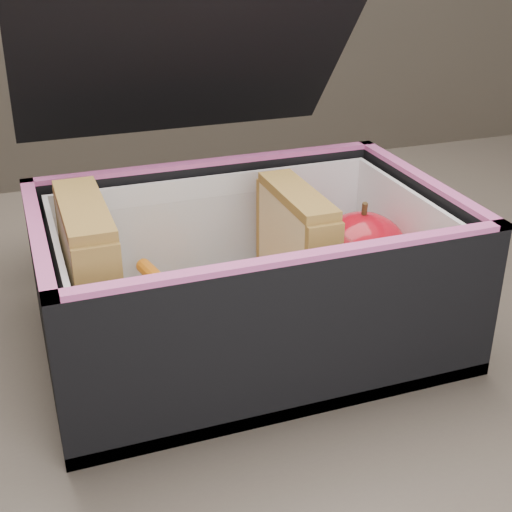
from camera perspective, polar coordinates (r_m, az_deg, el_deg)
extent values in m
cube|color=#544B40|center=(0.54, 3.15, -8.22)|extent=(1.20, 0.80, 0.03)
cube|color=black|center=(0.61, -5.67, 15.28)|extent=(0.28, 0.12, 0.14)
cube|color=#D8B785|center=(0.48, -14.01, -2.49)|extent=(0.01, 0.10, 0.10)
cube|color=#D86673|center=(0.48, -12.98, -2.77)|extent=(0.01, 0.09, 0.10)
cube|color=#D8B785|center=(0.48, -12.04, -2.19)|extent=(0.01, 0.10, 0.10)
cube|color=olive|center=(0.46, -13.70, 3.69)|extent=(0.03, 0.10, 0.01)
cube|color=#D8B785|center=(0.51, 2.40, -0.41)|extent=(0.01, 0.09, 0.09)
cube|color=#D86673|center=(0.52, 3.18, -0.66)|extent=(0.01, 0.08, 0.09)
cube|color=#D8B785|center=(0.52, 3.97, -0.16)|extent=(0.01, 0.09, 0.09)
cube|color=olive|center=(0.49, 3.33, 4.87)|extent=(0.03, 0.09, 0.01)
cylinder|color=#E35E02|center=(0.53, -4.00, -4.46)|extent=(0.03, 0.09, 0.01)
cylinder|color=#E35E02|center=(0.52, -3.84, -3.70)|extent=(0.03, 0.09, 0.01)
cylinder|color=#E35E02|center=(0.48, -2.27, -5.12)|extent=(0.02, 0.09, 0.01)
cylinder|color=#E35E02|center=(0.51, -2.56, -5.65)|extent=(0.02, 0.09, 0.01)
cylinder|color=#E35E02|center=(0.48, -3.43, -6.13)|extent=(0.01, 0.09, 0.01)
cylinder|color=#E35E02|center=(0.52, -7.06, -2.66)|extent=(0.03, 0.09, 0.01)
cylinder|color=#E35E02|center=(0.53, -4.61, -4.60)|extent=(0.02, 0.09, 0.01)
cylinder|color=#E35E02|center=(0.51, -2.93, -4.53)|extent=(0.02, 0.09, 0.01)
cylinder|color=#E35E02|center=(0.49, -5.34, -4.40)|extent=(0.03, 0.09, 0.01)
cube|color=white|center=(0.56, 7.74, -3.40)|extent=(0.09, 0.09, 0.01)
ellipsoid|color=maroon|center=(0.55, 8.42, 0.10)|extent=(0.09, 0.09, 0.07)
cylinder|color=#433018|center=(0.53, 8.68, 3.68)|extent=(0.01, 0.01, 0.01)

